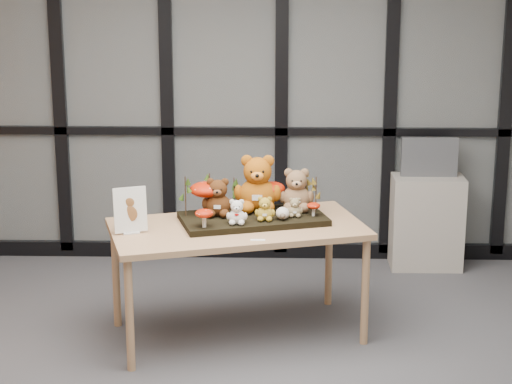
{
  "coord_description": "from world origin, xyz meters",
  "views": [
    {
      "loc": [
        0.43,
        -4.72,
        2.5
      ],
      "look_at": [
        0.29,
        0.88,
        0.98
      ],
      "focal_mm": 65.0,
      "sensor_mm": 36.0,
      "label": 1
    }
  ],
  "objects_px": {
    "diorama_tray": "(253,219)",
    "bear_pooh_yellow": "(258,180)",
    "monitor": "(429,157)",
    "display_table": "(237,236)",
    "bear_brown_medium": "(218,195)",
    "bear_tan_back": "(296,187)",
    "bear_small_yellow": "(265,207)",
    "plush_cream_hedgehog": "(283,213)",
    "cabinet": "(427,222)",
    "mushroom_front_left": "(204,217)",
    "bear_beige_small": "(295,206)",
    "mushroom_back_right": "(272,194)",
    "bear_white_bow": "(237,210)",
    "mushroom_back_left": "(206,196)",
    "mushroom_front_right": "(314,209)",
    "sign_holder": "(130,212)"
  },
  "relations": [
    {
      "from": "bear_tan_back",
      "to": "cabinet",
      "type": "xyz_separation_m",
      "value": [
        1.05,
        1.1,
        -0.57
      ]
    },
    {
      "from": "bear_beige_small",
      "to": "mushroom_back_right",
      "type": "distance_m",
      "value": 0.24
    },
    {
      "from": "bear_white_bow",
      "to": "plush_cream_hedgehog",
      "type": "bearing_deg",
      "value": 3.14
    },
    {
      "from": "diorama_tray",
      "to": "bear_pooh_yellow",
      "type": "xyz_separation_m",
      "value": [
        0.03,
        0.14,
        0.22
      ]
    },
    {
      "from": "display_table",
      "to": "mushroom_front_left",
      "type": "distance_m",
      "value": 0.3
    },
    {
      "from": "bear_beige_small",
      "to": "monitor",
      "type": "bearing_deg",
      "value": 34.16
    },
    {
      "from": "mushroom_back_right",
      "to": "sign_holder",
      "type": "distance_m",
      "value": 0.98
    },
    {
      "from": "cabinet",
      "to": "mushroom_front_left",
      "type": "bearing_deg",
      "value": -137.08
    },
    {
      "from": "mushroom_front_right",
      "to": "monitor",
      "type": "relative_size",
      "value": 0.22
    },
    {
      "from": "display_table",
      "to": "diorama_tray",
      "type": "height_order",
      "value": "diorama_tray"
    },
    {
      "from": "diorama_tray",
      "to": "plush_cream_hedgehog",
      "type": "relative_size",
      "value": 10.48
    },
    {
      "from": "sign_holder",
      "to": "cabinet",
      "type": "height_order",
      "value": "sign_holder"
    },
    {
      "from": "bear_brown_medium",
      "to": "bear_tan_back",
      "type": "xyz_separation_m",
      "value": [
        0.51,
        0.15,
        0.02
      ]
    },
    {
      "from": "bear_beige_small",
      "to": "mushroom_front_right",
      "type": "xyz_separation_m",
      "value": [
        0.12,
        0.01,
        -0.02
      ]
    },
    {
      "from": "mushroom_front_left",
      "to": "bear_white_bow",
      "type": "bearing_deg",
      "value": 21.14
    },
    {
      "from": "bear_small_yellow",
      "to": "plush_cream_hedgehog",
      "type": "height_order",
      "value": "bear_small_yellow"
    },
    {
      "from": "bear_pooh_yellow",
      "to": "bear_white_bow",
      "type": "bearing_deg",
      "value": -127.6
    },
    {
      "from": "bear_pooh_yellow",
      "to": "plush_cream_hedgehog",
      "type": "xyz_separation_m",
      "value": [
        0.16,
        -0.21,
        -0.16
      ]
    },
    {
      "from": "plush_cream_hedgehog",
      "to": "monitor",
      "type": "distance_m",
      "value": 1.77
    },
    {
      "from": "bear_pooh_yellow",
      "to": "plush_cream_hedgehog",
      "type": "distance_m",
      "value": 0.31
    },
    {
      "from": "display_table",
      "to": "bear_beige_small",
      "type": "relative_size",
      "value": 12.8
    },
    {
      "from": "bear_beige_small",
      "to": "bear_pooh_yellow",
      "type": "bearing_deg",
      "value": 132.84
    },
    {
      "from": "sign_holder",
      "to": "bear_small_yellow",
      "type": "bearing_deg",
      "value": -8.45
    },
    {
      "from": "bear_brown_medium",
      "to": "cabinet",
      "type": "relative_size",
      "value": 0.37
    },
    {
      "from": "bear_brown_medium",
      "to": "mushroom_front_right",
      "type": "distance_m",
      "value": 0.62
    },
    {
      "from": "bear_pooh_yellow",
      "to": "diorama_tray",
      "type": "bearing_deg",
      "value": -116.49
    },
    {
      "from": "display_table",
      "to": "bear_pooh_yellow",
      "type": "bearing_deg",
      "value": 45.72
    },
    {
      "from": "bear_small_yellow",
      "to": "bear_white_bow",
      "type": "distance_m",
      "value": 0.19
    },
    {
      "from": "bear_white_bow",
      "to": "bear_tan_back",
      "type": "bearing_deg",
      "value": 24.82
    },
    {
      "from": "diorama_tray",
      "to": "monitor",
      "type": "distance_m",
      "value": 1.85
    },
    {
      "from": "cabinet",
      "to": "plush_cream_hedgehog",
      "type": "bearing_deg",
      "value": -130.52
    },
    {
      "from": "mushroom_back_right",
      "to": "mushroom_front_left",
      "type": "bearing_deg",
      "value": -133.83
    },
    {
      "from": "mushroom_back_left",
      "to": "cabinet",
      "type": "relative_size",
      "value": 0.32
    },
    {
      "from": "bear_pooh_yellow",
      "to": "display_table",
      "type": "bearing_deg",
      "value": -134.28
    },
    {
      "from": "diorama_tray",
      "to": "monitor",
      "type": "bearing_deg",
      "value": 27.65
    },
    {
      "from": "bear_small_yellow",
      "to": "mushroom_front_left",
      "type": "xyz_separation_m",
      "value": [
        -0.37,
        -0.16,
        -0.02
      ]
    },
    {
      "from": "bear_brown_medium",
      "to": "mushroom_front_right",
      "type": "bearing_deg",
      "value": -16.58
    },
    {
      "from": "sign_holder",
      "to": "monitor",
      "type": "distance_m",
      "value": 2.59
    },
    {
      "from": "bear_white_bow",
      "to": "mushroom_front_left",
      "type": "relative_size",
      "value": 1.39
    },
    {
      "from": "mushroom_back_left",
      "to": "cabinet",
      "type": "distance_m",
      "value": 2.11
    },
    {
      "from": "bear_white_bow",
      "to": "sign_holder",
      "type": "bearing_deg",
      "value": 171.63
    },
    {
      "from": "mushroom_back_left",
      "to": "bear_beige_small",
      "type": "bearing_deg",
      "value": -4.68
    },
    {
      "from": "mushroom_back_left",
      "to": "bear_pooh_yellow",
      "type": "bearing_deg",
      "value": 16.45
    },
    {
      "from": "bear_small_yellow",
      "to": "bear_brown_medium",
      "type": "bearing_deg",
      "value": 145.1
    },
    {
      "from": "mushroom_back_right",
      "to": "cabinet",
      "type": "xyz_separation_m",
      "value": [
        1.21,
        1.08,
        -0.52
      ]
    },
    {
      "from": "bear_tan_back",
      "to": "mushroom_back_right",
      "type": "relative_size",
      "value": 1.56
    },
    {
      "from": "cabinet",
      "to": "bear_white_bow",
      "type": "bearing_deg",
      "value": -134.83
    },
    {
      "from": "display_table",
      "to": "diorama_tray",
      "type": "xyz_separation_m",
      "value": [
        0.1,
        0.09,
        0.09
      ]
    },
    {
      "from": "diorama_tray",
      "to": "bear_tan_back",
      "type": "height_order",
      "value": "bear_tan_back"
    },
    {
      "from": "display_table",
      "to": "mushroom_back_left",
      "type": "height_order",
      "value": "mushroom_back_left"
    }
  ]
}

